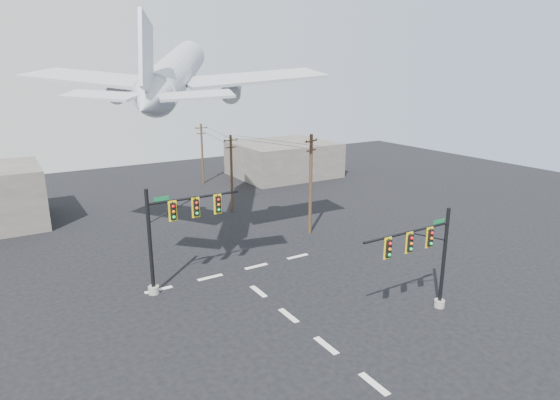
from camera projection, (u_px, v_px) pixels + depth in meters
ground at (326, 346)px, 26.76m from camera, size 120.00×120.00×0.00m
lane_markings at (278, 307)px, 31.14m from camera, size 14.00×21.20×0.01m
signal_mast_near at (426, 258)px, 29.18m from camera, size 7.32×0.76×6.89m
signal_mast_far at (174, 232)px, 32.72m from camera, size 7.13×0.84×7.64m
utility_pole_a at (311, 183)px, 44.08m from camera, size 1.82×0.87×9.61m
utility_pole_b at (232, 172)px, 51.34m from camera, size 1.74×0.29×8.57m
utility_pole_c at (202, 153)px, 64.56m from camera, size 1.70×0.28×8.30m
power_lines at (235, 137)px, 52.63m from camera, size 4.81×25.09×0.64m
airliner at (176, 73)px, 36.67m from camera, size 21.51×23.47×6.78m
building_right at (283, 159)px, 70.06m from camera, size 14.00×12.00×5.00m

